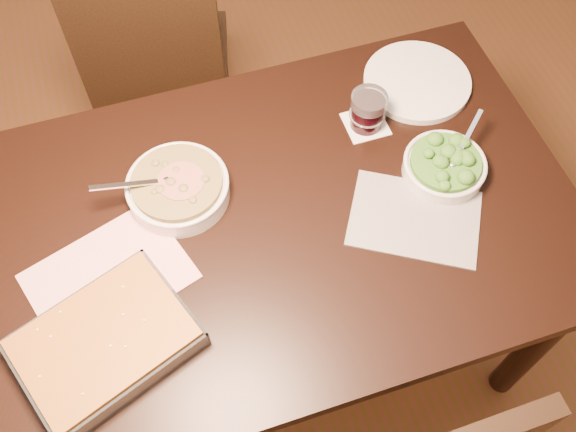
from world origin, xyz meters
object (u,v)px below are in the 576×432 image
object	(u,v)px
broccoli_bowl	(444,166)
wine_tumbler	(368,110)
baking_dish	(105,343)
table	(275,236)
dinner_plate	(417,81)
chair_far	(159,64)
stew_bowl	(178,187)

from	to	relation	value
broccoli_bowl	wine_tumbler	bearing A→B (deg)	121.50
baking_dish	wine_tumbler	size ratio (longest dim) A/B	4.08
table	dinner_plate	size ratio (longest dim) A/B	5.01
broccoli_bowl	chair_far	size ratio (longest dim) A/B	0.22
broccoli_bowl	chair_far	xyz separation A→B (m)	(-0.56, 0.81, -0.27)
wine_tumbler	chair_far	bearing A→B (deg)	125.64
wine_tumbler	chair_far	size ratio (longest dim) A/B	0.11
dinner_plate	baking_dish	bearing A→B (deg)	-152.33
stew_bowl	wine_tumbler	distance (m)	0.50
stew_bowl	broccoli_bowl	size ratio (longest dim) A/B	1.35
broccoli_bowl	baking_dish	world-z (taller)	broccoli_bowl
stew_bowl	baking_dish	distance (m)	0.39
stew_bowl	wine_tumbler	world-z (taller)	wine_tumbler
table	baking_dish	xyz separation A→B (m)	(-0.42, -0.20, 0.12)
broccoli_bowl	wine_tumbler	distance (m)	0.23
wine_tumbler	dinner_plate	xyz separation A→B (m)	(0.18, 0.09, -0.05)
table	baking_dish	world-z (taller)	baking_dish
baking_dish	wine_tumbler	distance (m)	0.81
wine_tumbler	chair_far	world-z (taller)	chair_far
stew_bowl	baking_dish	xyz separation A→B (m)	(-0.22, -0.32, -0.00)
stew_bowl	baking_dish	bearing A→B (deg)	-124.88
table	broccoli_bowl	bearing A→B (deg)	-1.10
table	chair_far	size ratio (longest dim) A/B	1.55
baking_dish	chair_far	world-z (taller)	chair_far
broccoli_bowl	chair_far	distance (m)	1.02
table	dinner_plate	bearing A→B (deg)	29.78
table	baking_dish	size ratio (longest dim) A/B	3.47
stew_bowl	chair_far	size ratio (longest dim) A/B	0.29
stew_bowl	chair_far	world-z (taller)	chair_far
broccoli_bowl	table	bearing A→B (deg)	178.90
chair_far	baking_dish	bearing A→B (deg)	88.60
broccoli_bowl	dinner_plate	size ratio (longest dim) A/B	0.70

